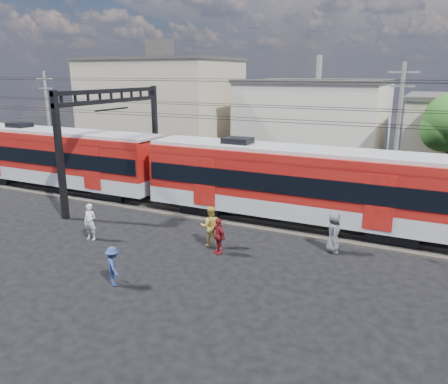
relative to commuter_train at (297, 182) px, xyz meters
The scene contains 15 objects.
ground 8.56m from the commuter_train, 103.19° to the right, with size 120.00×120.00×0.00m, color black.
track_bed 3.00m from the commuter_train, behind, with size 70.00×3.40×0.12m, color #2D2823.
rail_near 3.00m from the commuter_train, 158.20° to the right, with size 70.00×0.12×0.12m, color #59544C.
rail_far 3.00m from the commuter_train, 158.20° to the left, with size 70.00×0.12×0.12m, color #59544C.
commuter_train is the anchor object (origin of this frame).
catenary 10.87m from the commuter_train, behind, with size 70.00×9.30×7.52m.
building_west 24.85m from the commuter_train, 139.71° to the left, with size 14.28×10.20×9.30m.
building_midwest 19.43m from the commuter_train, 101.53° to the left, with size 12.24×12.24×7.30m.
utility_pole_mid 8.40m from the commuter_train, 59.49° to the left, with size 1.80×0.24×8.50m.
utility_pole_west 24.69m from the commuter_train, 165.89° to the left, with size 1.80×0.24×8.00m.
pedestrian_a 10.61m from the commuter_train, 143.06° to the right, with size 0.65×0.43×1.78m, color silver.
pedestrian_b 5.48m from the commuter_train, 121.30° to the right, with size 0.94×0.73×1.93m, color gold.
pedestrian_c 10.63m from the commuter_train, 113.94° to the right, with size 1.00×0.58×1.55m, color navy.
pedestrian_d 5.75m from the commuter_train, 111.45° to the right, with size 0.98×0.41×1.67m, color maroon.
pedestrian_e 4.03m from the commuter_train, 46.80° to the right, with size 0.91×0.59×1.86m, color #4E4E53.
Camera 1 is at (8.01, -13.49, 7.86)m, focal length 35.00 mm.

